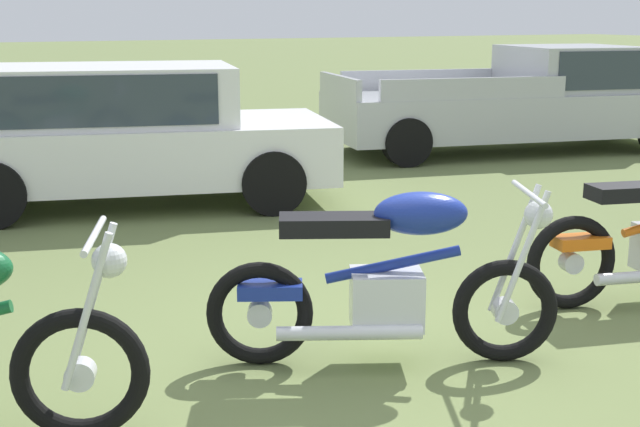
{
  "coord_description": "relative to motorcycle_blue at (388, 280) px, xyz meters",
  "views": [
    {
      "loc": [
        -2.44,
        -4.13,
        1.95
      ],
      "look_at": [
        0.32,
        1.25,
        0.54
      ],
      "focal_mm": 48.46,
      "sensor_mm": 36.0,
      "label": 1
    }
  ],
  "objects": [
    {
      "name": "car_white",
      "position": [
        -0.29,
        4.93,
        0.34
      ],
      "size": [
        4.37,
        2.82,
        1.43
      ],
      "rotation": [
        0.0,
        0.0,
        -0.26
      ],
      "color": "silver",
      "rests_on": "ground"
    },
    {
      "name": "pickup_truck_silver",
      "position": [
        5.94,
        5.81,
        0.26
      ],
      "size": [
        5.49,
        2.85,
        1.49
      ],
      "rotation": [
        0.0,
        0.0,
        -0.21
      ],
      "color": "#B2B5BA",
      "rests_on": "ground"
    },
    {
      "name": "ground_plane",
      "position": [
        -0.01,
        0.2,
        -0.49
      ],
      "size": [
        120.0,
        120.0,
        0.0
      ],
      "primitive_type": "plane",
      "color": "olive"
    },
    {
      "name": "motorcycle_blue",
      "position": [
        0.0,
        0.0,
        0.0
      ],
      "size": [
        1.84,
        1.1,
        1.02
      ],
      "rotation": [
        0.0,
        0.0,
        -0.44
      ],
      "color": "black",
      "rests_on": "ground"
    }
  ]
}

